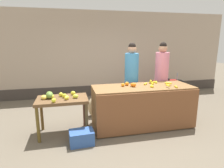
{
  "coord_description": "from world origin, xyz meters",
  "views": [
    {
      "loc": [
        -1.17,
        -3.77,
        1.87
      ],
      "look_at": [
        -0.26,
        0.15,
        0.97
      ],
      "focal_mm": 30.42,
      "sensor_mm": 36.0,
      "label": 1
    }
  ],
  "objects_px": {
    "produce_crate": "(82,137)",
    "vendor_woman_blue_shirt": "(131,80)",
    "vendor_woman_pink_shirt": "(161,78)",
    "produce_sack": "(95,107)",
    "parked_motorcycle": "(165,87)"
  },
  "relations": [
    {
      "from": "vendor_woman_blue_shirt",
      "to": "vendor_woman_pink_shirt",
      "type": "xyz_separation_m",
      "value": [
        0.8,
        -0.03,
        0.01
      ]
    },
    {
      "from": "parked_motorcycle",
      "to": "produce_crate",
      "type": "height_order",
      "value": "parked_motorcycle"
    },
    {
      "from": "vendor_woman_pink_shirt",
      "to": "produce_sack",
      "type": "xyz_separation_m",
      "value": [
        -1.72,
        0.16,
        -0.68
      ]
    },
    {
      "from": "vendor_woman_blue_shirt",
      "to": "produce_crate",
      "type": "distance_m",
      "value": 1.95
    },
    {
      "from": "produce_crate",
      "to": "vendor_woman_blue_shirt",
      "type": "bearing_deg",
      "value": 40.79
    },
    {
      "from": "vendor_woman_blue_shirt",
      "to": "vendor_woman_pink_shirt",
      "type": "height_order",
      "value": "vendor_woman_pink_shirt"
    },
    {
      "from": "vendor_woman_blue_shirt",
      "to": "produce_sack",
      "type": "distance_m",
      "value": 1.15
    },
    {
      "from": "produce_sack",
      "to": "parked_motorcycle",
      "type": "bearing_deg",
      "value": 20.74
    },
    {
      "from": "vendor_woman_pink_shirt",
      "to": "produce_crate",
      "type": "bearing_deg",
      "value": -152.17
    },
    {
      "from": "produce_crate",
      "to": "produce_sack",
      "type": "bearing_deg",
      "value": 71.91
    },
    {
      "from": "vendor_woman_blue_shirt",
      "to": "vendor_woman_pink_shirt",
      "type": "relative_size",
      "value": 0.99
    },
    {
      "from": "vendor_woman_blue_shirt",
      "to": "produce_crate",
      "type": "relative_size",
      "value": 4.19
    },
    {
      "from": "produce_sack",
      "to": "produce_crate",
      "type": "bearing_deg",
      "value": -108.09
    },
    {
      "from": "vendor_woman_pink_shirt",
      "to": "produce_sack",
      "type": "relative_size",
      "value": 3.65
    },
    {
      "from": "vendor_woman_pink_shirt",
      "to": "parked_motorcycle",
      "type": "distance_m",
      "value": 1.4
    }
  ]
}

